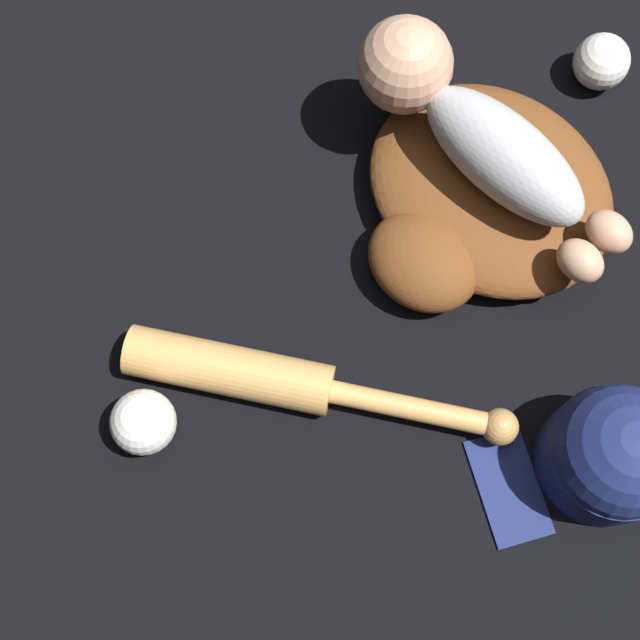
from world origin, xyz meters
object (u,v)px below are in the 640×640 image
(baby_figure, at_px, (468,124))
(baseball_spare, at_px, (601,62))
(baseball_cap, at_px, (612,454))
(baseball, at_px, (143,422))
(baseball_glove, at_px, (479,199))
(baseball_bat, at_px, (273,379))

(baby_figure, xyz_separation_m, baseball_spare, (-0.03, -0.24, -0.09))
(baseball_spare, relative_size, baseball_cap, 0.32)
(baseball, relative_size, baseball_spare, 1.04)
(baseball_glove, xyz_separation_m, baseball_bat, (0.01, 0.33, -0.01))
(baseball_glove, xyz_separation_m, baby_figure, (0.06, -0.02, 0.09))
(baseball_cap, bearing_deg, baseball_spare, -49.21)
(baseball_glove, relative_size, baby_figure, 0.89)
(baseball, distance_m, baseball_spare, 0.73)
(baseball_glove, bearing_deg, baseball_spare, -84.97)
(baseball_bat, relative_size, baseball_spare, 5.52)
(baseball_cap, bearing_deg, baseball, 41.47)
(baseball, bearing_deg, baseball_cap, -138.53)
(baseball, height_order, baseball_spare, baseball)
(baseball_bat, bearing_deg, baseball_cap, -147.92)
(baby_figure, height_order, baseball, baby_figure)
(baseball_bat, distance_m, baseball_cap, 0.38)
(baseball_spare, height_order, baseball_cap, baseball_cap)
(baseball, bearing_deg, baseball_spare, -94.16)
(baby_figure, relative_size, baseball_cap, 1.69)
(baseball_bat, bearing_deg, baseball_spare, -88.96)
(baseball_glove, bearing_deg, baseball, 80.92)
(baseball_glove, height_order, baseball_bat, baseball_glove)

